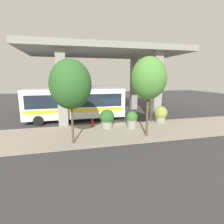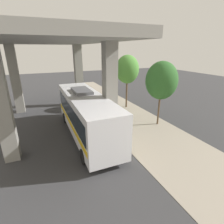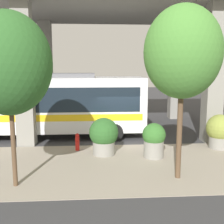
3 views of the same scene
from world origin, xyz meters
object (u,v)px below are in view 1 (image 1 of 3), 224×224
Objects in this scene: fire_hydrant at (93,122)px; planter_front at (107,118)px; bus at (75,102)px; street_tree_near at (149,78)px; planter_middle at (161,114)px; street_tree_far at (71,84)px; planter_back at (132,119)px.

fire_hydrant is 0.50× the size of planter_front.
bus is 5.96× the size of planter_front.
street_tree_near reaches higher than fire_hydrant.
planter_middle is (-2.96, -8.63, -1.12)m from bus.
street_tree_far reaches higher than fire_hydrant.
street_tree_near is at bearing -170.53° from planter_back.
planter_front is 1.10× the size of planter_back.
planter_front is 0.28× the size of street_tree_near.
street_tree_far is at bearing 154.37° from fire_hydrant.
fire_hydrant is 0.14× the size of street_tree_near.
street_tree_far reaches higher than bus.
bus is at bearing 37.45° from planter_front.
planter_back is 0.26× the size of street_tree_near.
bus is 12.02× the size of fire_hydrant.
planter_back is at bearing -110.42° from fire_hydrant.
bus is 9.19m from planter_middle.
street_tree_near is at bearing 138.12° from planter_middle.
planter_back is (-4.18, -4.98, -1.19)m from bus.
street_tree_far is (-6.90, 0.48, 2.20)m from bus.
planter_middle is at bearing -71.45° from planter_back.
bus is 1.77× the size of street_tree_far.
planter_middle is 0.29× the size of street_tree_far.
planter_middle reaches higher than fire_hydrant.
planter_front is 2.33m from planter_back.
street_tree_near is at bearing -138.60° from planter_front.
fire_hydrant is 7.19m from planter_middle.
bus is at bearing 50.02° from planter_back.
street_tree_far is (-0.32, 5.87, -0.39)m from street_tree_near.
fire_hydrant is at bearing 69.58° from planter_back.
planter_front reaches higher than fire_hydrant.
street_tree_far is (-2.72, 5.47, 3.38)m from planter_back.
street_tree_near reaches higher than planter_middle.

